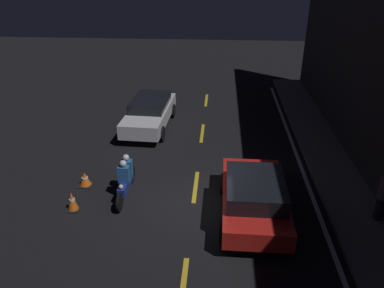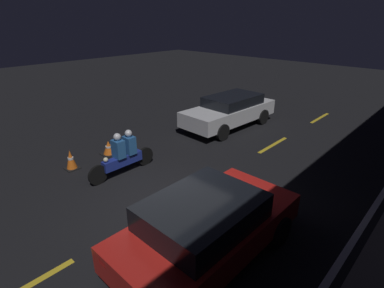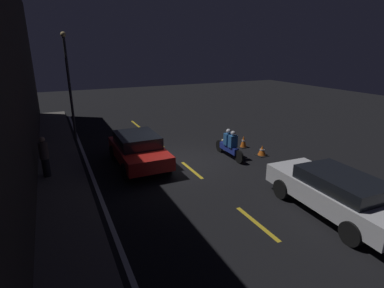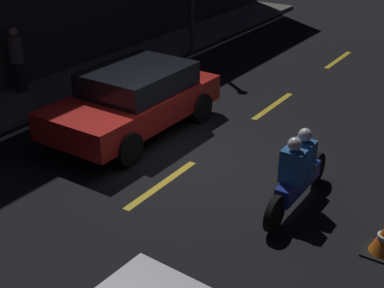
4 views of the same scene
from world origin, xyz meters
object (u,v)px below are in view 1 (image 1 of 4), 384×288
sedan_white (150,112)px  pedestrian (383,196)px  motorcycle (126,178)px  traffic_cone_near (85,179)px  taxi_red (254,196)px  traffic_cone_mid (72,201)px

sedan_white → pedestrian: 10.40m
sedan_white → motorcycle: sedan_white is taller
sedan_white → traffic_cone_near: 5.45m
sedan_white → pedestrian: bearing=53.1°
taxi_red → traffic_cone_mid: (0.07, -5.60, -0.44)m
taxi_red → traffic_cone_near: 5.87m
sedan_white → traffic_cone_mid: (6.68, -1.27, -0.44)m
motorcycle → pedestrian: pedestrian is taller
taxi_red → sedan_white: bearing=33.6°
taxi_red → pedestrian: bearing=-89.8°
traffic_cone_mid → pedestrian: (-0.06, 9.29, 0.65)m
sedan_white → traffic_cone_mid: bearing=-8.1°
taxi_red → motorcycle: (-0.93, -4.12, -0.11)m
sedan_white → taxi_red: 7.90m
motorcycle → traffic_cone_mid: (1.00, -1.48, -0.32)m
motorcycle → taxi_red: bearing=77.1°
pedestrian → traffic_cone_near: bearing=-98.3°
motorcycle → traffic_cone_near: motorcycle is taller
traffic_cone_mid → pedestrian: bearing=90.4°
sedan_white → taxi_red: taxi_red is taller
traffic_cone_near → traffic_cone_mid: traffic_cone_mid is taller
traffic_cone_near → pedestrian: pedestrian is taller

